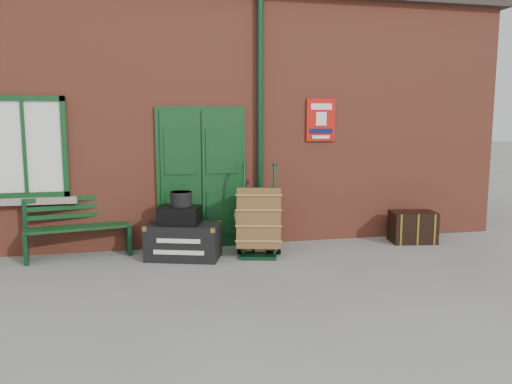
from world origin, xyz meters
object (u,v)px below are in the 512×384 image
object	(u,v)px
dark_trunk	(413,227)
porter_trolley	(259,221)
houdini_trunk	(183,241)
bench	(78,226)

from	to	relation	value
dark_trunk	porter_trolley	bearing A→B (deg)	-166.20
houdini_trunk	dark_trunk	xyz separation A→B (m)	(3.86, 0.20, -0.00)
houdini_trunk	bench	bearing A→B (deg)	-179.94
porter_trolley	dark_trunk	xyz separation A→B (m)	(2.71, 0.21, -0.27)
bench	porter_trolley	bearing A→B (deg)	-20.94
bench	dark_trunk	xyz separation A→B (m)	(5.40, -0.31, -0.21)
bench	houdini_trunk	world-z (taller)	bench
bench	porter_trolley	distance (m)	2.74
porter_trolley	dark_trunk	size ratio (longest dim) A/B	1.88
houdini_trunk	porter_trolley	size ratio (longest dim) A/B	0.77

